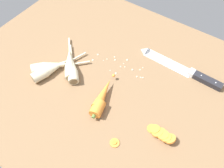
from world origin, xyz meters
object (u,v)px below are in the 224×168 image
Objects in this scene: parsnip_back at (70,63)px; parsnip_mid_right at (72,69)px; parsnip_mid_left at (51,66)px; chefs_knife at (177,67)px; whole_carrot at (103,98)px; parsnip_front at (51,69)px; carrot_slice_stray_near at (115,143)px; carrot_slice_stack at (161,133)px.

parsnip_mid_right is at bearing -28.52° from parsnip_back.
parsnip_back is (5.09, 5.20, 0.00)cm from parsnip_mid_left.
whole_carrot is (-15.27, -29.09, 1.45)cm from chefs_knife.
whole_carrot is at bearing 1.03° from parsnip_front.
parsnip_mid_left is (-40.13, -28.56, 1.33)cm from chefs_knife.
chefs_knife is 48.98cm from parsnip_front.
whole_carrot is at bearing -117.69° from chefs_knife.
parsnip_front is at bearing -178.97° from whole_carrot.
parsnip_back is 5.73× the size of carrot_slice_stray_near.
parsnip_front reaches higher than chefs_knife.
parsnip_mid_right is 32.97cm from carrot_slice_stray_near.
parsnip_mid_left is 8.49cm from parsnip_mid_right.
parsnip_mid_right is at bearing 36.52° from parsnip_front.
parsnip_mid_right reaches higher than carrot_slice_stack.
parsnip_mid_right is at bearing -142.82° from chefs_knife.
parsnip_mid_right is at bearing 27.04° from parsnip_mid_left.
parsnip_front reaches higher than carrot_slice_stack.
parsnip_front is (-23.81, -0.43, -0.12)cm from whole_carrot.
carrot_slice_stray_near is at bearing -15.54° from parsnip_front.
chefs_knife is 1.93× the size of parsnip_back.
parsnip_front is 46.61cm from carrot_slice_stack.
chefs_knife is at bearing 104.61° from carrot_slice_stack.
parsnip_front is 1.30× the size of parsnip_mid_left.
parsnip_back is 1.80× the size of carrot_slice_stack.
carrot_slice_stack reaches higher than chefs_knife.
chefs_knife is 32.88cm from whole_carrot.
chefs_knife is 1.50× the size of parsnip_front.
parsnip_front is at bearing -179.20° from carrot_slice_stack.
carrot_slice_stack is at bearing -0.37° from parsnip_mid_left.
carrot_slice_stray_near is (-10.68, -10.64, -0.75)cm from carrot_slice_stack.
parsnip_mid_left and parsnip_back have the same top height.
whole_carrot reaches higher than carrot_slice_stray_near.
carrot_slice_stray_near is (31.89, -16.15, -1.62)cm from parsnip_back.
parsnip_mid_left is 47.66cm from carrot_slice_stack.
parsnip_front is 1.46× the size of parsnip_mid_right.
carrot_slice_stray_near is at bearing -135.10° from carrot_slice_stack.
parsnip_mid_left is at bearing 179.63° from carrot_slice_stack.
parsnip_mid_left is 1.12× the size of parsnip_mid_right.
carrot_slice_stray_near is at bearing -16.49° from parsnip_mid_left.
carrot_slice_stray_near is at bearing -94.56° from chefs_knife.
parsnip_mid_right is (7.56, 3.86, 0.00)cm from parsnip_mid_left.
parsnip_front is 8.09cm from parsnip_mid_right.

